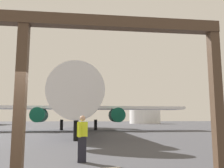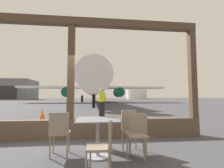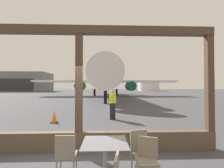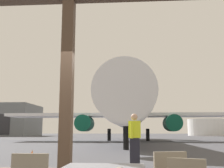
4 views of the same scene
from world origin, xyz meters
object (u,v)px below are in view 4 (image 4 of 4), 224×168
(ground_crew_worker, at_px, (135,139))
(fuel_storage_tank, at_px, (207,127))
(airplane, at_px, (128,111))
(traffic_cone, at_px, (32,161))

(ground_crew_worker, xyz_separation_m, fuel_storage_tank, (20.45, 68.49, 1.33))
(airplane, relative_size, ground_crew_worker, 19.44)
(airplane, distance_m, ground_crew_worker, 22.36)
(ground_crew_worker, distance_m, traffic_cone, 3.29)
(ground_crew_worker, height_order, traffic_cone, ground_crew_worker)
(ground_crew_worker, bearing_deg, traffic_cone, -166.42)
(ground_crew_worker, bearing_deg, fuel_storage_tank, 73.38)
(ground_crew_worker, bearing_deg, airplane, 91.14)
(fuel_storage_tank, bearing_deg, ground_crew_worker, -106.62)
(fuel_storage_tank, bearing_deg, airplane, -114.30)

